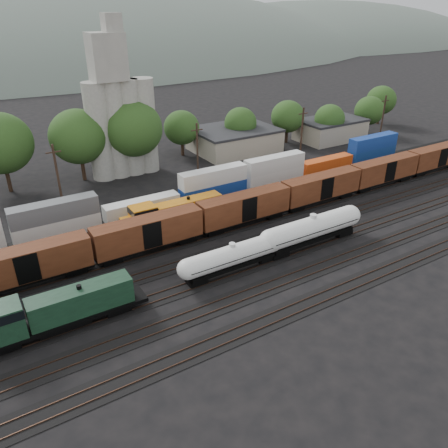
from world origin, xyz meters
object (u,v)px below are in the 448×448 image
orange_locomotive (171,213)px  green_locomotive (51,312)px  grain_silo (120,117)px  tank_car_a (232,256)px

orange_locomotive → green_locomotive: bearing=-143.7°
grain_silo → tank_car_a: bearing=-91.5°
green_locomotive → tank_car_a: bearing=0.0°
green_locomotive → grain_silo: 47.68m
green_locomotive → grain_silo: (22.76, 41.00, 8.59)m
orange_locomotive → grain_silo: size_ratio=0.60×
orange_locomotive → grain_silo: (2.36, 26.00, 8.76)m
green_locomotive → grain_silo: size_ratio=0.61×
tank_car_a → orange_locomotive: orange_locomotive is taller
tank_car_a → green_locomotive: bearing=180.0°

